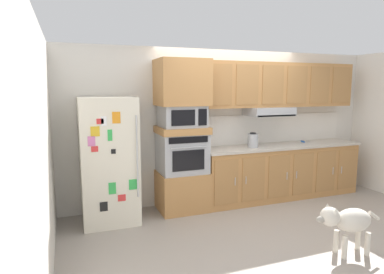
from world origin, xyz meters
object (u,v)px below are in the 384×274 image
(microwave, at_px, (182,116))
(screwdriver, at_px, (303,142))
(refrigerator, at_px, (109,160))
(built_in_oven, at_px, (182,153))
(electric_kettle, at_px, (253,140))
(dog, at_px, (348,221))

(microwave, relative_size, screwdriver, 4.56)
(refrigerator, xyz_separation_m, screwdriver, (3.42, 0.14, 0.05))
(built_in_oven, xyz_separation_m, microwave, (0.00, -0.00, 0.56))
(built_in_oven, xyz_separation_m, electric_kettle, (1.21, -0.05, 0.13))
(refrigerator, xyz_separation_m, built_in_oven, (1.11, 0.07, 0.02))
(refrigerator, relative_size, built_in_oven, 2.51)
(screwdriver, bearing_deg, microwave, -178.18)
(microwave, height_order, electric_kettle, microwave)
(microwave, bearing_deg, dog, -57.69)
(microwave, bearing_deg, refrigerator, -176.49)
(microwave, bearing_deg, built_in_oven, 179.23)
(electric_kettle, distance_m, dog, 2.07)
(refrigerator, distance_m, built_in_oven, 1.11)
(refrigerator, distance_m, dog, 3.12)
(refrigerator, relative_size, microwave, 2.73)
(dog, bearing_deg, refrigerator, -33.44)
(screwdriver, distance_m, electric_kettle, 1.11)
(screwdriver, height_order, electric_kettle, electric_kettle)
(microwave, distance_m, electric_kettle, 1.28)
(microwave, xyz_separation_m, electric_kettle, (1.21, -0.05, -0.43))
(refrigerator, distance_m, microwave, 1.25)
(built_in_oven, relative_size, screwdriver, 4.96)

